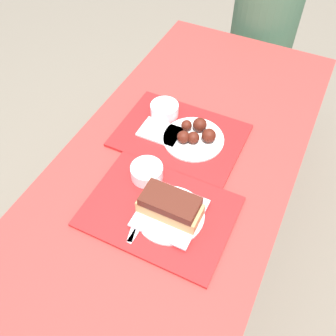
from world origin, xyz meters
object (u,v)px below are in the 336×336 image
at_px(tray_near, 159,211).
at_px(bowl_coleslaw_near, 147,171).
at_px(tray_far, 180,135).
at_px(brisket_sandwich_plate, 170,209).
at_px(person_seated_across, 266,12).
at_px(bowl_coleslaw_far, 164,109).
at_px(wings_plate_far, 195,135).

xyz_separation_m(tray_near, bowl_coleslaw_near, (-0.10, 0.10, 0.03)).
xyz_separation_m(tray_far, bowl_coleslaw_near, (-0.02, -0.22, 0.03)).
height_order(tray_far, brisket_sandwich_plate, brisket_sandwich_plate).
bearing_deg(tray_near, brisket_sandwich_plate, -1.33).
xyz_separation_m(brisket_sandwich_plate, person_seated_across, (-0.08, 1.28, -0.02)).
height_order(brisket_sandwich_plate, bowl_coleslaw_far, brisket_sandwich_plate).
relative_size(tray_near, bowl_coleslaw_near, 4.23).
distance_m(tray_near, tray_far, 0.33).
xyz_separation_m(tray_far, wings_plate_far, (0.06, 0.00, 0.03)).
bearing_deg(brisket_sandwich_plate, tray_near, 178.67).
xyz_separation_m(tray_near, tray_far, (-0.08, 0.32, 0.00)).
relative_size(tray_near, person_seated_across, 0.64).
xyz_separation_m(wings_plate_far, person_seated_across, (-0.02, 0.95, -0.01)).
xyz_separation_m(brisket_sandwich_plate, wings_plate_far, (-0.06, 0.33, -0.02)).
bearing_deg(tray_far, bowl_coleslaw_far, 144.16).
height_order(brisket_sandwich_plate, person_seated_across, person_seated_across).
height_order(bowl_coleslaw_near, brisket_sandwich_plate, brisket_sandwich_plate).
height_order(wings_plate_far, person_seated_across, person_seated_across).
relative_size(tray_far, wings_plate_far, 2.06).
bearing_deg(tray_far, tray_near, -76.36).
xyz_separation_m(bowl_coleslaw_near, bowl_coleslaw_far, (-0.08, 0.29, 0.00)).
bearing_deg(bowl_coleslaw_far, wings_plate_far, -23.96).
bearing_deg(wings_plate_far, bowl_coleslaw_near, -108.13).
xyz_separation_m(brisket_sandwich_plate, bowl_coleslaw_far, (-0.21, 0.40, -0.01)).
bearing_deg(brisket_sandwich_plate, wings_plate_far, 100.26).
distance_m(tray_near, bowl_coleslaw_near, 0.14).
bearing_deg(wings_plate_far, tray_near, -86.11).
height_order(bowl_coleslaw_near, person_seated_across, person_seated_across).
relative_size(brisket_sandwich_plate, person_seated_across, 0.30).
distance_m(tray_near, bowl_coleslaw_far, 0.43).
relative_size(tray_near, brisket_sandwich_plate, 2.13).
bearing_deg(bowl_coleslaw_far, bowl_coleslaw_near, -74.56).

